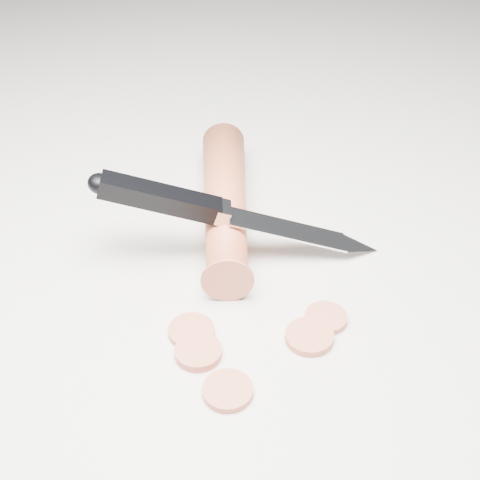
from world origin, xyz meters
TOP-DOWN VIEW (x-y plane):
  - ground at (0.00, 0.00)m, footprint 2.40×2.40m
  - carrot at (0.06, 0.07)m, footprint 0.16×0.20m
  - carrot_slice_0 at (-0.05, -0.03)m, footprint 0.04×0.04m
  - carrot_slice_1 at (-0.06, -0.09)m, footprint 0.04×0.04m
  - carrot_slice_2 at (0.05, -0.08)m, footprint 0.03×0.03m
  - carrot_slice_3 at (0.02, -0.09)m, footprint 0.04×0.04m
  - carrot_slice_4 at (-0.05, -0.05)m, footprint 0.04×0.04m
  - kitchen_knife at (0.04, 0.03)m, footprint 0.22×0.17m

SIDE VIEW (x-z plane):
  - ground at x=0.00m, z-range 0.00..0.00m
  - carrot_slice_1 at x=-0.06m, z-range 0.00..0.01m
  - carrot_slice_2 at x=0.05m, z-range 0.00..0.01m
  - carrot_slice_0 at x=-0.05m, z-range 0.00..0.01m
  - carrot_slice_3 at x=0.02m, z-range 0.00..0.01m
  - carrot_slice_4 at x=-0.05m, z-range 0.00..0.01m
  - carrot at x=0.06m, z-range 0.00..0.04m
  - kitchen_knife at x=0.04m, z-range 0.00..0.09m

